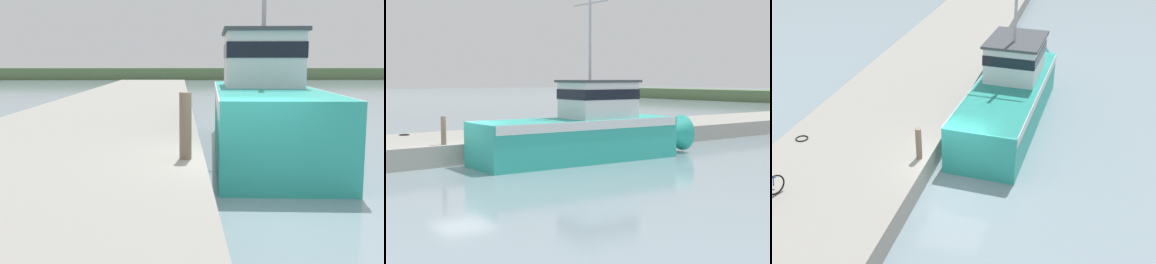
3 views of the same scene
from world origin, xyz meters
The scene contains 5 objects.
ground_plane centered at (0.00, 0.00, 0.00)m, with size 320.00×320.00×0.00m, color gray.
dock_pier centered at (-4.06, 0.00, 0.47)m, with size 6.38×80.00×0.95m, color gray.
fishing_boat_main centered at (1.26, 5.83, 1.44)m, with size 3.56×11.79×8.47m.
mooring_post centered at (-1.24, -0.26, 1.57)m, with size 0.23×0.23×1.25m, color #756651.
hose_coil centered at (-6.34, -0.04, 0.97)m, with size 0.51×0.51×0.05m, color black.
Camera 2 is at (22.58, -11.36, 3.93)m, focal length 55.00 mm.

